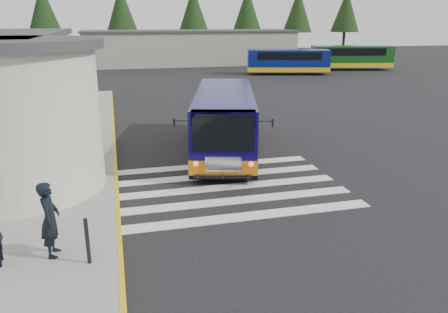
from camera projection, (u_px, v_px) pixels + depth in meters
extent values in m
plane|color=black|center=(232.00, 178.00, 15.80)|extent=(140.00, 140.00, 0.00)
cube|color=gold|center=(115.00, 153.00, 18.52)|extent=(0.12, 34.00, 0.16)
cylinder|color=beige|center=(16.00, 121.00, 13.89)|extent=(5.20, 5.20, 4.50)
cylinder|color=#38383A|center=(5.00, 44.00, 13.17)|extent=(5.80, 5.80, 0.30)
cube|color=black|center=(54.00, 124.00, 18.52)|extent=(0.08, 1.20, 2.20)
cube|color=#38383A|center=(62.00, 93.00, 18.24)|extent=(1.20, 1.80, 0.12)
cube|color=silver|center=(244.00, 217.00, 12.73)|extent=(8.00, 0.55, 0.01)
cube|color=silver|center=(233.00, 201.00, 13.84)|extent=(8.00, 0.55, 0.01)
cube|color=silver|center=(224.00, 187.00, 14.95)|extent=(8.00, 0.55, 0.01)
cube|color=silver|center=(216.00, 176.00, 16.05)|extent=(8.00, 0.55, 0.01)
cube|color=silver|center=(209.00, 166.00, 17.16)|extent=(8.00, 0.55, 0.01)
cube|color=gray|center=(190.00, 48.00, 55.43)|extent=(26.00, 8.00, 4.00)
cube|color=#38383A|center=(190.00, 31.00, 54.80)|extent=(26.40, 8.40, 0.20)
cylinder|color=black|center=(48.00, 48.00, 58.63)|extent=(0.44, 0.44, 3.60)
cone|color=black|center=(43.00, 9.00, 57.13)|extent=(4.40, 4.40, 6.40)
cylinder|color=black|center=(124.00, 47.00, 60.99)|extent=(0.44, 0.44, 3.60)
cone|color=black|center=(121.00, 9.00, 59.49)|extent=(4.40, 4.40, 6.40)
cylinder|color=black|center=(194.00, 46.00, 63.35)|extent=(0.44, 0.44, 3.60)
cone|color=black|center=(193.00, 10.00, 61.85)|extent=(4.40, 4.40, 6.40)
cylinder|color=black|center=(247.00, 45.00, 65.24)|extent=(0.44, 0.44, 3.60)
cone|color=black|center=(247.00, 10.00, 63.74)|extent=(4.40, 4.40, 6.40)
cylinder|color=black|center=(296.00, 44.00, 67.13)|extent=(0.44, 0.44, 3.60)
cone|color=black|center=(298.00, 10.00, 65.63)|extent=(4.40, 4.40, 6.40)
cylinder|color=black|center=(343.00, 44.00, 69.02)|extent=(0.44, 0.44, 3.60)
cone|color=black|center=(346.00, 10.00, 67.51)|extent=(4.40, 4.40, 6.40)
cube|color=#0E0650|center=(224.00, 117.00, 18.70)|extent=(4.47, 8.81, 2.22)
cube|color=orange|center=(224.00, 136.00, 18.96)|extent=(4.51, 8.85, 0.53)
cube|color=black|center=(224.00, 143.00, 19.05)|extent=(4.50, 8.83, 0.21)
cube|color=black|center=(223.00, 135.00, 14.53)|extent=(2.02, 0.59, 1.18)
cube|color=silver|center=(223.00, 164.00, 14.84)|extent=(1.20, 0.37, 0.52)
cube|color=black|center=(198.00, 104.00, 19.30)|extent=(1.65, 6.02, 0.85)
cube|color=black|center=(252.00, 104.00, 19.28)|extent=(1.65, 6.02, 0.85)
cylinder|color=black|center=(196.00, 161.00, 16.33)|extent=(0.51, 0.95, 0.91)
cylinder|color=black|center=(251.00, 161.00, 16.31)|extent=(0.51, 0.95, 0.91)
cylinder|color=black|center=(204.00, 127.00, 21.36)|extent=(0.51, 0.95, 0.91)
cylinder|color=black|center=(246.00, 127.00, 21.34)|extent=(0.51, 0.95, 0.91)
cube|color=black|center=(174.00, 122.00, 14.59)|extent=(0.09, 0.18, 0.28)
cube|color=black|center=(273.00, 122.00, 14.55)|extent=(0.09, 0.18, 0.28)
imported|color=black|center=(50.00, 219.00, 10.13)|extent=(0.48, 0.70, 1.84)
cylinder|color=black|center=(87.00, 241.00, 9.88)|extent=(0.09, 0.09, 1.12)
cube|color=#071559|center=(288.00, 60.00, 45.24)|extent=(8.67, 4.38, 2.14)
cube|color=gold|center=(288.00, 69.00, 45.50)|extent=(8.71, 4.41, 0.46)
cube|color=black|center=(288.00, 55.00, 45.09)|extent=(6.89, 3.95, 0.74)
cube|color=#114213|center=(352.00, 56.00, 49.27)|extent=(9.19, 4.26, 2.27)
cube|color=gold|center=(351.00, 64.00, 49.55)|extent=(9.23, 4.29, 0.49)
cube|color=black|center=(352.00, 51.00, 49.11)|extent=(7.27, 3.89, 0.79)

